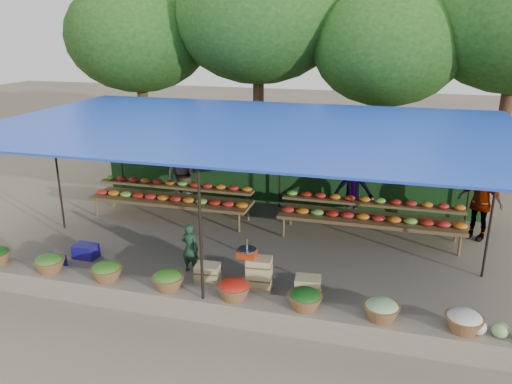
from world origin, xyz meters
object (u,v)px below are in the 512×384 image
(weighing_scale, at_px, (247,252))
(blue_crate_back, at_px, (86,251))
(blue_crate_front, at_px, (53,262))
(vendor_seated, at_px, (190,248))
(crate_counter, at_px, (258,281))

(weighing_scale, height_order, blue_crate_back, weighing_scale)
(blue_crate_front, height_order, blue_crate_back, blue_crate_back)
(weighing_scale, distance_m, vendor_seated, 1.52)
(vendor_seated, bearing_deg, blue_crate_back, 8.29)
(crate_counter, distance_m, weighing_scale, 0.58)
(weighing_scale, xyz_separation_m, blue_crate_front, (-4.16, -0.03, -0.72))
(vendor_seated, bearing_deg, crate_counter, 168.37)
(crate_counter, height_order, blue_crate_back, crate_counter)
(crate_counter, xyz_separation_m, vendor_seated, (-1.56, 0.57, 0.20))
(blue_crate_back, bearing_deg, vendor_seated, 2.06)
(weighing_scale, relative_size, vendor_seated, 0.35)
(vendor_seated, relative_size, blue_crate_back, 2.10)
(crate_counter, distance_m, blue_crate_back, 4.04)
(weighing_scale, height_order, vendor_seated, weighing_scale)
(vendor_seated, height_order, blue_crate_front, vendor_seated)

